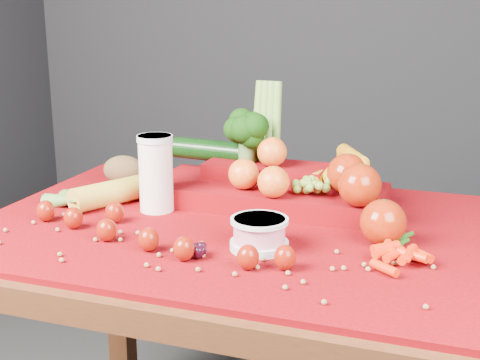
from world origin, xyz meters
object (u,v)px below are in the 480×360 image
(table, at_px, (237,271))
(milk_glass, at_px, (156,171))
(yogurt_bowl, at_px, (259,233))
(produce_mound, at_px, (283,180))

(table, height_order, milk_glass, milk_glass)
(table, height_order, yogurt_bowl, yogurt_bowl)
(table, xyz_separation_m, produce_mound, (0.06, 0.15, 0.17))
(table, height_order, produce_mound, produce_mound)
(table, bearing_deg, milk_glass, 172.85)
(milk_glass, distance_m, yogurt_bowl, 0.32)
(table, distance_m, produce_mound, 0.23)
(milk_glass, bearing_deg, yogurt_bowl, -27.25)
(milk_glass, xyz_separation_m, produce_mound, (0.25, 0.13, -0.03))
(yogurt_bowl, distance_m, produce_mound, 0.27)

